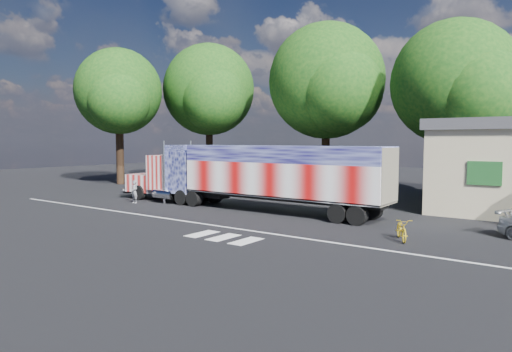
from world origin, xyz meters
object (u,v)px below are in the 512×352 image
Objects in this scene: bicycle at (402,229)px; tree_w_a at (119,92)px; tree_ne_a at (456,83)px; woman at (134,192)px; semi_truck at (248,174)px; tree_nw_a at (210,90)px; coach_bus at (241,168)px; tree_n_mid at (328,82)px.

tree_w_a is at bearing 134.63° from bicycle.
tree_w_a is (-27.12, -8.28, 0.34)m from tree_ne_a.
woman reaches higher than bicycle.
tree_nw_a reaches higher than semi_truck.
tree_ne_a reaches higher than coach_bus.
tree_n_mid reaches higher than coach_bus.
bicycle is at bearing -16.24° from tree_w_a.
woman is (-7.51, -2.22, -1.33)m from semi_truck.
semi_truck is 1.33× the size of tree_n_mid.
tree_nw_a is (-23.11, -0.39, 0.94)m from tree_ne_a.
bicycle is at bearing -16.59° from semi_truck.
coach_bus is at bearing 118.76° from bicycle.
semi_truck is 21.16m from tree_nw_a.
coach_bus is 14.48m from tree_w_a.
tree_n_mid reaches higher than tree_w_a.
tree_nw_a is (-8.75, 6.15, 7.22)m from coach_bus.
tree_n_mid is at bearing 28.81° from tree_w_a.
semi_truck is at bearing 134.28° from bicycle.
semi_truck is 17.11m from tree_ne_a.
woman is at bearing -107.10° from tree_n_mid.
tree_ne_a is (-1.85, 16.72, 7.68)m from bicycle.
bicycle is 0.14× the size of tree_w_a.
semi_truck is 1.54× the size of coach_bus.
bicycle is 23.17m from tree_n_mid.
semi_truck reaches higher than coach_bus.
tree_n_mid reaches higher than bicycle.
tree_w_a is at bearing -172.25° from coach_bus.
semi_truck is at bearing -16.06° from tree_w_a.
tree_n_mid reaches higher than woman.
woman is 0.11× the size of tree_nw_a.
coach_bus reaches higher than bicycle.
tree_nw_a is at bearing 117.34° from woman.
tree_n_mid reaches higher than semi_truck.
tree_w_a is (-28.97, 8.44, 8.02)m from bicycle.
tree_n_mid is 18.88m from tree_w_a.
woman is at bearing 148.33° from bicycle.
bicycle is 31.05m from tree_nw_a.
tree_ne_a is (14.36, 6.55, 6.28)m from coach_bus.
tree_n_mid is (5.15, 16.75, 8.36)m from woman.
tree_n_mid is (-10.59, 0.81, 0.97)m from tree_ne_a.
semi_truck is at bearing -120.97° from tree_ne_a.
tree_ne_a is 0.92× the size of tree_nw_a.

